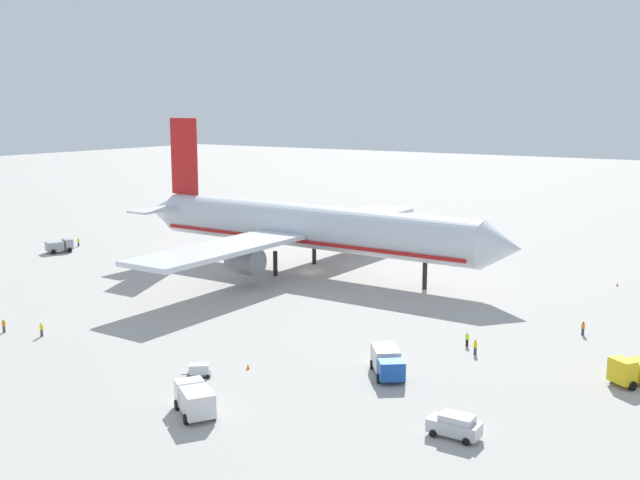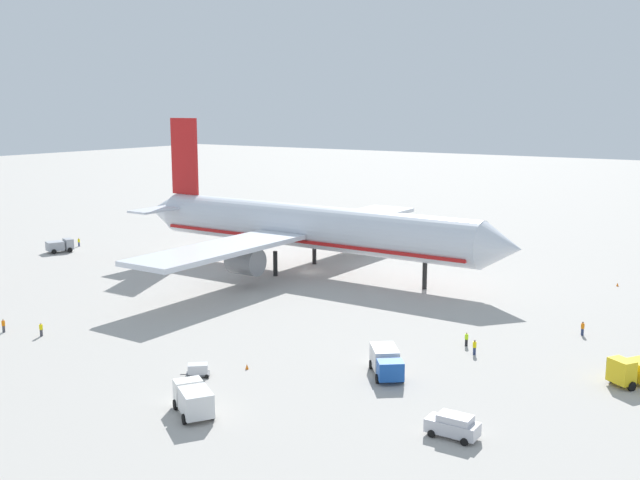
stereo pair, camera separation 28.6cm
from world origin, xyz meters
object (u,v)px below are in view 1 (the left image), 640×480
at_px(baggage_cart_0, 199,370).
at_px(service_truck_2, 59,246).
at_px(ground_worker_0, 41,330).
at_px(ground_worker_5, 4,326).
at_px(airliner, 304,227).
at_px(service_truck_0, 636,370).
at_px(traffic_cone_2, 255,223).
at_px(service_van, 455,425).
at_px(traffic_cone_1, 617,284).
at_px(traffic_cone_3, 268,226).
at_px(ground_worker_1, 583,328).
at_px(ground_worker_4, 475,347).
at_px(ground_worker_3, 78,242).
at_px(traffic_cone_0, 248,367).
at_px(ground_worker_2, 467,339).
at_px(service_truck_5, 195,399).
at_px(service_truck_4, 387,361).

bearing_deg(baggage_cart_0, service_truck_2, 152.47).
xyz_separation_m(ground_worker_0, ground_worker_5, (-5.07, -1.50, -0.00)).
xyz_separation_m(airliner, service_truck_0, (55.42, -23.88, -5.87)).
height_order(service_truck_2, traffic_cone_2, service_truck_2).
height_order(service_van, traffic_cone_1, service_van).
distance_m(service_van, traffic_cone_3, 109.82).
bearing_deg(ground_worker_1, baggage_cart_0, -129.14).
xyz_separation_m(airliner, ground_worker_4, (39.16, -24.19, -6.44)).
height_order(ground_worker_3, traffic_cone_3, ground_worker_3).
height_order(ground_worker_1, ground_worker_5, ground_worker_1).
height_order(airliner, baggage_cart_0, airliner).
xyz_separation_m(ground_worker_3, traffic_cone_0, (69.92, -35.46, -0.56)).
bearing_deg(service_van, ground_worker_2, 109.84).
bearing_deg(service_truck_2, ground_worker_5, -44.94).
distance_m(ground_worker_2, ground_worker_4, 2.99).
distance_m(service_van, traffic_cone_1, 61.88).
bearing_deg(service_truck_0, ground_worker_0, -160.26).
bearing_deg(traffic_cone_3, traffic_cone_2, 161.00).
height_order(ground_worker_1, traffic_cone_2, ground_worker_1).
bearing_deg(traffic_cone_2, traffic_cone_0, -52.30).
height_order(service_truck_5, service_van, service_truck_5).
height_order(baggage_cart_0, ground_worker_4, ground_worker_4).
height_order(ground_worker_3, ground_worker_5, ground_worker_3).
distance_m(ground_worker_3, traffic_cone_3, 42.09).
bearing_deg(baggage_cart_0, airliner, 112.18).
relative_size(baggage_cart_0, ground_worker_0, 1.66).
relative_size(service_truck_5, baggage_cart_0, 2.14).
xyz_separation_m(ground_worker_3, traffic_cone_1, (93.77, 23.11, -0.56)).
distance_m(traffic_cone_1, traffic_cone_2, 84.43).
bearing_deg(airliner, traffic_cone_1, 20.89).
xyz_separation_m(service_truck_4, ground_worker_2, (3.21, 13.02, -0.62)).
bearing_deg(traffic_cone_0, ground_worker_5, -169.38).
distance_m(service_van, ground_worker_3, 101.70).
height_order(service_truck_0, service_van, service_truck_0).
bearing_deg(traffic_cone_0, traffic_cone_1, 67.84).
height_order(service_truck_5, ground_worker_3, service_truck_5).
distance_m(ground_worker_3, ground_worker_5, 56.05).
relative_size(ground_worker_3, traffic_cone_1, 2.99).
distance_m(baggage_cart_0, ground_worker_0, 24.42).
bearing_deg(traffic_cone_1, ground_worker_4, -98.31).
bearing_deg(service_truck_2, traffic_cone_2, 78.61).
height_order(traffic_cone_0, traffic_cone_1, same).
relative_size(airliner, service_truck_2, 13.91).
distance_m(service_truck_2, ground_worker_2, 84.62).
relative_size(ground_worker_3, ground_worker_4, 0.99).
bearing_deg(ground_worker_1, traffic_cone_2, 151.81).
height_order(baggage_cart_0, ground_worker_5, ground_worker_5).
xyz_separation_m(baggage_cart_0, ground_worker_3, (-67.15, 39.79, 0.12)).
relative_size(airliner, service_van, 16.51).
height_order(service_truck_2, baggage_cart_0, service_truck_2).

